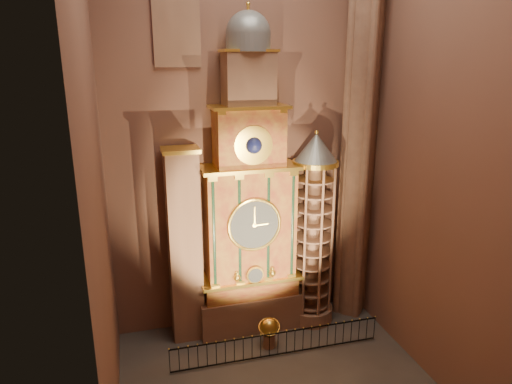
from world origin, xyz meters
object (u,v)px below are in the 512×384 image
object	(u,v)px
astronomical_clock	(249,212)
iron_railing	(278,344)
portrait_tower	(185,246)
stair_turret	(313,232)
celestial_globe	(269,330)

from	to	relation	value
astronomical_clock	iron_railing	distance (m)	6.76
portrait_tower	iron_railing	bearing A→B (deg)	-37.73
portrait_tower	stair_turret	size ratio (longest dim) A/B	0.94
astronomical_clock	portrait_tower	bearing A→B (deg)	179.71
portrait_tower	celestial_globe	distance (m)	6.09
portrait_tower	astronomical_clock	bearing A→B (deg)	-0.29
astronomical_clock	celestial_globe	xyz separation A→B (m)	(0.43, -2.21, -5.71)
portrait_tower	celestial_globe	world-z (taller)	portrait_tower
astronomical_clock	stair_turret	xyz separation A→B (m)	(3.50, -0.26, -1.41)
celestial_globe	iron_railing	distance (m)	0.94
iron_railing	celestial_globe	bearing A→B (deg)	101.66
iron_railing	portrait_tower	bearing A→B (deg)	142.27
astronomical_clock	iron_railing	size ratio (longest dim) A/B	1.57
stair_turret	celestial_globe	world-z (taller)	stair_turret
portrait_tower	iron_railing	xyz separation A→B (m)	(4.02, -3.11, -4.45)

